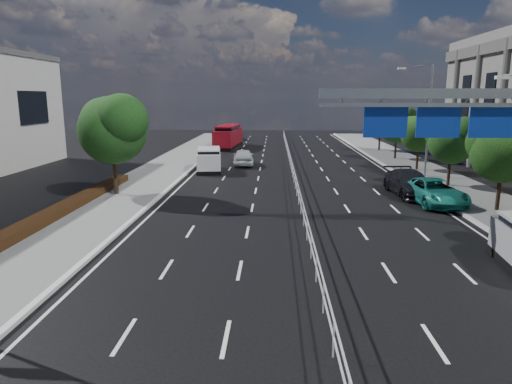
{
  "coord_description": "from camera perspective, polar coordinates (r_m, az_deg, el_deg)",
  "views": [
    {
      "loc": [
        -1.52,
        -11.29,
        6.44
      ],
      "look_at": [
        -2.3,
        8.08,
        2.4
      ],
      "focal_mm": 32.0,
      "sensor_mm": 36.0,
      "label": 1
    }
  ],
  "objects": [
    {
      "name": "ground",
      "position": [
        13.08,
        9.13,
        -17.87
      ],
      "size": [
        160.0,
        160.0,
        0.0
      ],
      "primitive_type": "plane",
      "color": "black",
      "rests_on": "ground"
    },
    {
      "name": "kerb_near",
      "position": [
        14.96,
        -29.05,
        -15.0
      ],
      "size": [
        0.25,
        140.0,
        0.15
      ],
      "primitive_type": "cube",
      "color": "silver",
      "rests_on": "ground"
    },
    {
      "name": "median_fence",
      "position": [
        34.34,
        4.81,
        1.81
      ],
      "size": [
        0.05,
        85.0,
        1.02
      ],
      "color": "silver",
      "rests_on": "ground"
    },
    {
      "name": "overhead_gantry",
      "position": [
        22.9,
        23.74,
        8.7
      ],
      "size": [
        10.24,
        0.38,
        7.45
      ],
      "color": "gray",
      "rests_on": "ground"
    },
    {
      "name": "streetlight_far",
      "position": [
        39.2,
        20.44,
        9.24
      ],
      "size": [
        2.78,
        2.4,
        9.0
      ],
      "color": "gray",
      "rests_on": "ground"
    },
    {
      "name": "near_tree_back",
      "position": [
        31.11,
        -17.44,
        7.87
      ],
      "size": [
        4.84,
        4.51,
        6.69
      ],
      "color": "black",
      "rests_on": "ground"
    },
    {
      "name": "far_tree_d",
      "position": [
        28.89,
        28.64,
        4.87
      ],
      "size": [
        3.85,
        3.59,
        5.34
      ],
      "color": "black",
      "rests_on": "ground"
    },
    {
      "name": "far_tree_e",
      "position": [
        35.75,
        23.36,
        6.19
      ],
      "size": [
        3.63,
        3.38,
        5.13
      ],
      "color": "black",
      "rests_on": "ground"
    },
    {
      "name": "far_tree_f",
      "position": [
        42.82,
        19.8,
        7.13
      ],
      "size": [
        3.52,
        3.28,
        5.02
      ],
      "color": "black",
      "rests_on": "ground"
    },
    {
      "name": "far_tree_g",
      "position": [
        50.0,
        17.28,
        8.17
      ],
      "size": [
        3.96,
        3.69,
        5.45
      ],
      "color": "black",
      "rests_on": "ground"
    },
    {
      "name": "far_tree_h",
      "position": [
        57.29,
        15.34,
        8.34
      ],
      "size": [
        3.41,
        3.18,
        4.91
      ],
      "color": "black",
      "rests_on": "ground"
    },
    {
      "name": "white_minivan",
      "position": [
        40.56,
        -5.91,
        4.02
      ],
      "size": [
        2.66,
        4.98,
        2.06
      ],
      "rotation": [
        0.0,
        0.0,
        0.13
      ],
      "color": "black",
      "rests_on": "ground"
    },
    {
      "name": "red_bus",
      "position": [
        59.68,
        -3.48,
        7.01
      ],
      "size": [
        3.07,
        9.88,
        2.91
      ],
      "rotation": [
        0.0,
        0.0,
        -0.08
      ],
      "color": "black",
      "rests_on": "ground"
    },
    {
      "name": "near_car_silver",
      "position": [
        44.0,
        -1.58,
        4.39
      ],
      "size": [
        2.28,
        4.82,
        1.59
      ],
      "primitive_type": "imported",
      "rotation": [
        0.0,
        0.0,
        3.23
      ],
      "color": "silver",
      "rests_on": "ground"
    },
    {
      "name": "near_car_dark",
      "position": [
        71.32,
        -2.7,
        7.18
      ],
      "size": [
        1.93,
        4.7,
        1.52
      ],
      "primitive_type": "imported",
      "rotation": [
        0.0,
        0.0,
        3.07
      ],
      "color": "black",
      "rests_on": "ground"
    },
    {
      "name": "parked_car_teal",
      "position": [
        29.96,
        21.39,
        0.04
      ],
      "size": [
        3.07,
        5.75,
        1.54
      ],
      "primitive_type": "imported",
      "rotation": [
        0.0,
        0.0,
        0.1
      ],
      "color": "#1D8275",
      "rests_on": "ground"
    },
    {
      "name": "parked_car_dark",
      "position": [
        32.11,
        18.66,
        1.07
      ],
      "size": [
        2.65,
        5.79,
        1.64
      ],
      "primitive_type": "imported",
      "rotation": [
        0.0,
        0.0,
        0.06
      ],
      "color": "black",
      "rests_on": "ground"
    }
  ]
}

